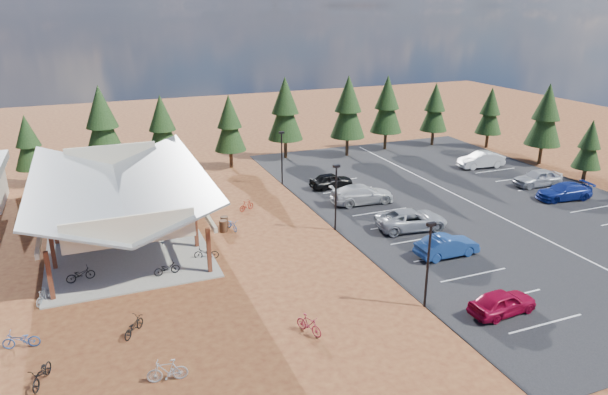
% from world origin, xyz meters
% --- Properties ---
extents(ground, '(140.00, 140.00, 0.00)m').
position_xyz_m(ground, '(0.00, 0.00, 0.00)').
color(ground, '#592717').
rests_on(ground, ground).
extents(asphalt_lot, '(27.00, 44.00, 0.04)m').
position_xyz_m(asphalt_lot, '(18.50, 3.00, 0.02)').
color(asphalt_lot, black).
rests_on(asphalt_lot, ground).
extents(concrete_pad, '(10.60, 18.60, 0.10)m').
position_xyz_m(concrete_pad, '(-10.00, 7.00, 0.05)').
color(concrete_pad, gray).
rests_on(concrete_pad, ground).
extents(bike_pavilion, '(11.65, 19.40, 4.97)m').
position_xyz_m(bike_pavilion, '(-10.00, 7.00, 3.82)').
color(bike_pavilion, '#502016').
rests_on(bike_pavilion, concrete_pad).
extents(lamp_post_0, '(0.50, 0.25, 5.14)m').
position_xyz_m(lamp_post_0, '(5.00, -10.00, 2.98)').
color(lamp_post_0, black).
rests_on(lamp_post_0, ground).
extents(lamp_post_1, '(0.50, 0.25, 5.14)m').
position_xyz_m(lamp_post_1, '(5.00, 2.00, 2.98)').
color(lamp_post_1, black).
rests_on(lamp_post_1, ground).
extents(lamp_post_2, '(0.50, 0.25, 5.14)m').
position_xyz_m(lamp_post_2, '(5.00, 14.00, 2.98)').
color(lamp_post_2, black).
rests_on(lamp_post_2, ground).
extents(trash_bin_0, '(0.60, 0.60, 0.90)m').
position_xyz_m(trash_bin_0, '(-2.99, 4.85, 0.45)').
color(trash_bin_0, '#402717').
rests_on(trash_bin_0, ground).
extents(trash_bin_1, '(0.60, 0.60, 0.90)m').
position_xyz_m(trash_bin_1, '(-2.72, 5.60, 0.45)').
color(trash_bin_1, '#402717').
rests_on(trash_bin_1, ground).
extents(pine_1, '(2.90, 2.90, 6.75)m').
position_xyz_m(pine_1, '(-16.92, 22.62, 4.12)').
color(pine_1, '#382314').
rests_on(pine_1, ground).
extents(pine_2, '(3.93, 3.93, 9.16)m').
position_xyz_m(pine_2, '(-10.29, 22.16, 5.60)').
color(pine_2, '#382314').
rests_on(pine_2, ground).
extents(pine_3, '(3.43, 3.43, 7.99)m').
position_xyz_m(pine_3, '(-4.77, 21.78, 4.88)').
color(pine_3, '#382314').
rests_on(pine_3, ground).
extents(pine_4, '(3.29, 3.29, 7.67)m').
position_xyz_m(pine_4, '(1.98, 21.49, 4.68)').
color(pine_4, '#382314').
rests_on(pine_4, ground).
extents(pine_5, '(3.88, 3.88, 9.04)m').
position_xyz_m(pine_5, '(8.55, 22.77, 5.52)').
color(pine_5, '#382314').
rests_on(pine_5, ground).
extents(pine_6, '(3.89, 3.89, 9.05)m').
position_xyz_m(pine_6, '(15.40, 21.20, 5.53)').
color(pine_6, '#382314').
rests_on(pine_6, ground).
extents(pine_7, '(3.73, 3.73, 8.68)m').
position_xyz_m(pine_7, '(20.90, 22.19, 5.30)').
color(pine_7, '#382314').
rests_on(pine_7, ground).
extents(pine_8, '(3.26, 3.26, 7.59)m').
position_xyz_m(pine_8, '(27.28, 21.80, 4.63)').
color(pine_8, '#382314').
rests_on(pine_8, ground).
extents(pine_11, '(2.64, 2.64, 6.15)m').
position_xyz_m(pine_11, '(32.17, 3.72, 3.75)').
color(pine_11, '#382314').
rests_on(pine_11, ground).
extents(pine_12, '(3.71, 3.71, 8.63)m').
position_xyz_m(pine_12, '(33.26, 10.48, 5.27)').
color(pine_12, '#382314').
rests_on(pine_12, ground).
extents(pine_13, '(3.09, 3.09, 7.20)m').
position_xyz_m(pine_13, '(32.69, 18.37, 4.39)').
color(pine_13, '#382314').
rests_on(pine_13, ground).
extents(bike_0, '(1.78, 0.90, 0.90)m').
position_xyz_m(bike_0, '(-13.07, 0.31, 0.55)').
color(bike_0, black).
rests_on(bike_0, concrete_pad).
extents(bike_1, '(1.62, 0.72, 0.94)m').
position_xyz_m(bike_1, '(-11.66, 4.86, 0.57)').
color(bike_1, '#9B9CA4').
rests_on(bike_1, concrete_pad).
extents(bike_2, '(1.92, 0.84, 0.98)m').
position_xyz_m(bike_2, '(-11.58, 8.67, 0.59)').
color(bike_2, navy).
rests_on(bike_2, concrete_pad).
extents(bike_3, '(1.56, 0.70, 0.91)m').
position_xyz_m(bike_3, '(-11.06, 14.47, 0.55)').
color(bike_3, maroon).
rests_on(bike_3, concrete_pad).
extents(bike_4, '(1.66, 0.71, 0.85)m').
position_xyz_m(bike_4, '(-8.02, -0.80, 0.52)').
color(bike_4, black).
rests_on(bike_4, concrete_pad).
extents(bike_5, '(1.82, 1.01, 1.05)m').
position_xyz_m(bike_5, '(-9.25, 5.52, 0.63)').
color(bike_5, '#979B9F').
rests_on(bike_5, concrete_pad).
extents(bike_6, '(1.79, 1.09, 0.89)m').
position_xyz_m(bike_6, '(-8.47, 9.32, 0.54)').
color(bike_6, navy).
rests_on(bike_6, concrete_pad).
extents(bike_7, '(1.83, 0.76, 1.07)m').
position_xyz_m(bike_7, '(-7.05, 11.14, 0.63)').
color(bike_7, maroon).
rests_on(bike_7, concrete_pad).
extents(bike_8, '(1.27, 2.01, 1.00)m').
position_xyz_m(bike_8, '(-14.79, -9.20, 0.50)').
color(bike_8, black).
rests_on(bike_8, ground).
extents(bike_9, '(1.05, 1.49, 0.88)m').
position_xyz_m(bike_9, '(-15.10, -1.54, 0.44)').
color(bike_9, '#91959A').
rests_on(bike_9, ground).
extents(bike_10, '(1.87, 0.93, 0.94)m').
position_xyz_m(bike_10, '(-15.90, -5.89, 0.47)').
color(bike_10, '#254A90').
rests_on(bike_10, ground).
extents(bike_11, '(1.16, 1.80, 1.05)m').
position_xyz_m(bike_11, '(-2.11, -10.03, 0.52)').
color(bike_11, maroon).
rests_on(bike_11, ground).
extents(bike_12, '(1.52, 1.79, 0.92)m').
position_xyz_m(bike_12, '(-10.59, -6.71, 0.46)').
color(bike_12, black).
rests_on(bike_12, ground).
extents(bike_13, '(1.91, 0.80, 1.11)m').
position_xyz_m(bike_13, '(-9.52, -11.17, 0.56)').
color(bike_13, '#A0A2A8').
rests_on(bike_13, ground).
extents(bike_14, '(0.85, 1.69, 0.85)m').
position_xyz_m(bike_14, '(-2.28, 4.94, 0.42)').
color(bike_14, '#1B4995').
rests_on(bike_14, ground).
extents(bike_15, '(1.52, 1.00, 0.89)m').
position_xyz_m(bike_15, '(-0.11, 8.52, 0.44)').
color(bike_15, maroon).
rests_on(bike_15, ground).
extents(bike_16, '(1.75, 1.03, 0.87)m').
position_xyz_m(bike_16, '(-5.18, 0.70, 0.43)').
color(bike_16, black).
rests_on(bike_16, ground).
extents(car_0, '(4.13, 1.91, 1.37)m').
position_xyz_m(car_0, '(8.51, -12.24, 0.73)').
color(car_0, maroon).
rests_on(car_0, asphalt_lot).
extents(car_1, '(4.48, 1.61, 1.47)m').
position_xyz_m(car_1, '(10.08, -4.99, 0.77)').
color(car_1, navy).
rests_on(car_1, asphalt_lot).
extents(car_2, '(5.76, 3.18, 1.53)m').
position_xyz_m(car_2, '(10.42, -0.05, 0.80)').
color(car_2, '#9EA0A6').
rests_on(car_2, asphalt_lot).
extents(car_3, '(5.69, 2.68, 1.60)m').
position_xyz_m(car_3, '(9.63, 6.49, 0.84)').
color(car_3, beige).
rests_on(car_3, asphalt_lot).
extents(car_4, '(4.21, 1.97, 1.39)m').
position_xyz_m(car_4, '(8.90, 11.31, 0.74)').
color(car_4, black).
rests_on(car_4, asphalt_lot).
extents(car_7, '(5.19, 2.66, 1.44)m').
position_xyz_m(car_7, '(26.52, 0.73, 0.76)').
color(car_7, navy).
rests_on(car_7, asphalt_lot).
extents(car_8, '(4.79, 2.21, 1.59)m').
position_xyz_m(car_8, '(27.20, 4.53, 0.83)').
color(car_8, '#A9ABB1').
rests_on(car_8, asphalt_lot).
extents(car_9, '(5.04, 2.12, 1.62)m').
position_xyz_m(car_9, '(26.31, 11.57, 0.85)').
color(car_9, silver).
rests_on(car_9, asphalt_lot).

